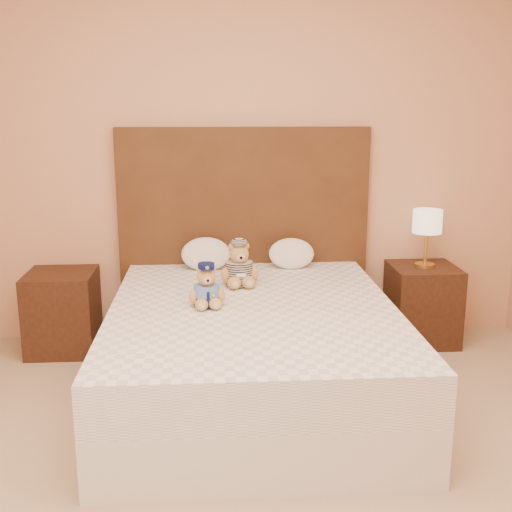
{
  "coord_description": "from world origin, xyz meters",
  "views": [
    {
      "loc": [
        -0.22,
        -2.23,
        1.67
      ],
      "look_at": [
        0.03,
        1.45,
        0.78
      ],
      "focal_mm": 45.0,
      "sensor_mm": 36.0,
      "label": 1
    }
  ],
  "objects_px": {
    "pillow_left": "(206,252)",
    "pillow_right": "(291,252)",
    "nightstand_right": "(422,304)",
    "lamp": "(427,224)",
    "teddy_prisoner": "(239,264)",
    "teddy_police": "(207,285)",
    "bed": "(253,352)",
    "nightstand_left": "(63,312)"
  },
  "relations": [
    {
      "from": "bed",
      "to": "nightstand_right",
      "type": "bearing_deg",
      "value": 32.62
    },
    {
      "from": "teddy_prisoner",
      "to": "teddy_police",
      "type": "bearing_deg",
      "value": -122.91
    },
    {
      "from": "nightstand_right",
      "to": "pillow_left",
      "type": "height_order",
      "value": "pillow_left"
    },
    {
      "from": "bed",
      "to": "pillow_left",
      "type": "xyz_separation_m",
      "value": [
        -0.27,
        0.83,
        0.39
      ]
    },
    {
      "from": "bed",
      "to": "lamp",
      "type": "xyz_separation_m",
      "value": [
        1.25,
        0.8,
        0.57
      ]
    },
    {
      "from": "teddy_police",
      "to": "teddy_prisoner",
      "type": "bearing_deg",
      "value": 55.93
    },
    {
      "from": "bed",
      "to": "pillow_right",
      "type": "height_order",
      "value": "pillow_right"
    },
    {
      "from": "nightstand_left",
      "to": "pillow_left",
      "type": "bearing_deg",
      "value": 1.75
    },
    {
      "from": "nightstand_right",
      "to": "lamp",
      "type": "relative_size",
      "value": 1.38
    },
    {
      "from": "teddy_police",
      "to": "pillow_right",
      "type": "height_order",
      "value": "teddy_police"
    },
    {
      "from": "lamp",
      "to": "pillow_right",
      "type": "height_order",
      "value": "lamp"
    },
    {
      "from": "bed",
      "to": "pillow_left",
      "type": "height_order",
      "value": "pillow_left"
    },
    {
      "from": "bed",
      "to": "teddy_prisoner",
      "type": "bearing_deg",
      "value": 97.98
    },
    {
      "from": "bed",
      "to": "pillow_left",
      "type": "bearing_deg",
      "value": 107.99
    },
    {
      "from": "nightstand_left",
      "to": "pillow_left",
      "type": "height_order",
      "value": "pillow_left"
    },
    {
      "from": "lamp",
      "to": "pillow_left",
      "type": "distance_m",
      "value": 1.53
    },
    {
      "from": "pillow_right",
      "to": "nightstand_left",
      "type": "bearing_deg",
      "value": -178.9
    },
    {
      "from": "bed",
      "to": "nightstand_right",
      "type": "relative_size",
      "value": 3.64
    },
    {
      "from": "teddy_police",
      "to": "pillow_left",
      "type": "distance_m",
      "value": 0.82
    },
    {
      "from": "lamp",
      "to": "teddy_police",
      "type": "height_order",
      "value": "lamp"
    },
    {
      "from": "pillow_left",
      "to": "pillow_right",
      "type": "height_order",
      "value": "pillow_left"
    },
    {
      "from": "nightstand_left",
      "to": "pillow_left",
      "type": "xyz_separation_m",
      "value": [
        0.98,
        0.03,
        0.39
      ]
    },
    {
      "from": "teddy_police",
      "to": "pillow_left",
      "type": "xyz_separation_m",
      "value": [
        -0.01,
        0.82,
        -0.01
      ]
    },
    {
      "from": "nightstand_right",
      "to": "pillow_right",
      "type": "distance_m",
      "value": 1.01
    },
    {
      "from": "nightstand_right",
      "to": "pillow_right",
      "type": "xyz_separation_m",
      "value": [
        -0.93,
        0.03,
        0.39
      ]
    },
    {
      "from": "pillow_right",
      "to": "pillow_left",
      "type": "bearing_deg",
      "value": 180.0
    },
    {
      "from": "bed",
      "to": "nightstand_right",
      "type": "distance_m",
      "value": 1.48
    },
    {
      "from": "nightstand_left",
      "to": "pillow_right",
      "type": "bearing_deg",
      "value": 1.1
    },
    {
      "from": "bed",
      "to": "teddy_police",
      "type": "xyz_separation_m",
      "value": [
        -0.26,
        0.01,
        0.4
      ]
    },
    {
      "from": "bed",
      "to": "teddy_police",
      "type": "relative_size",
      "value": 8.12
    },
    {
      "from": "teddy_prisoner",
      "to": "pillow_left",
      "type": "relative_size",
      "value": 0.83
    },
    {
      "from": "nightstand_right",
      "to": "teddy_prisoner",
      "type": "distance_m",
      "value": 1.42
    },
    {
      "from": "teddy_prisoner",
      "to": "pillow_left",
      "type": "distance_m",
      "value": 0.46
    },
    {
      "from": "nightstand_right",
      "to": "lamp",
      "type": "distance_m",
      "value": 0.57
    },
    {
      "from": "bed",
      "to": "teddy_prisoner",
      "type": "relative_size",
      "value": 7.2
    },
    {
      "from": "bed",
      "to": "nightstand_right",
      "type": "xyz_separation_m",
      "value": [
        1.25,
        0.8,
        -0.0
      ]
    },
    {
      "from": "teddy_prisoner",
      "to": "pillow_left",
      "type": "height_order",
      "value": "teddy_prisoner"
    },
    {
      "from": "bed",
      "to": "teddy_police",
      "type": "bearing_deg",
      "value": 177.38
    },
    {
      "from": "nightstand_right",
      "to": "lamp",
      "type": "bearing_deg",
      "value": 180.0
    },
    {
      "from": "teddy_police",
      "to": "pillow_left",
      "type": "bearing_deg",
      "value": 82.71
    },
    {
      "from": "bed",
      "to": "nightstand_left",
      "type": "relative_size",
      "value": 3.64
    },
    {
      "from": "bed",
      "to": "nightstand_left",
      "type": "bearing_deg",
      "value": 147.38
    }
  ]
}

